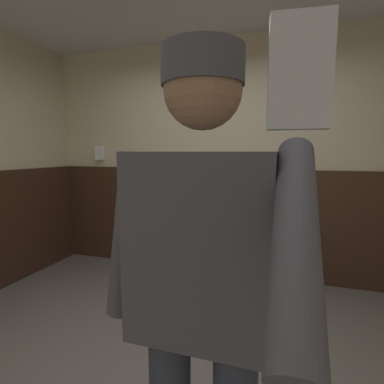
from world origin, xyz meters
name	(u,v)px	position (x,y,z in m)	size (l,w,h in m)	color
ground_plane	(170,375)	(0.00, 0.00, -0.02)	(4.99, 4.08, 0.04)	slate
wall_back	(226,160)	(0.00, 1.80, 1.36)	(4.99, 0.12, 2.72)	beige
wainscot_band_back	(223,222)	(0.00, 1.73, 0.63)	(4.39, 0.03, 1.26)	#382319
urinal_left	(211,211)	(-0.12, 1.58, 0.78)	(0.40, 0.34, 1.24)	white
urinal_middle	(278,216)	(0.63, 1.58, 0.78)	(0.40, 0.34, 1.24)	white
privacy_divider_panel	(243,199)	(0.25, 1.51, 0.95)	(0.04, 0.40, 0.90)	#4C4C51
person	(201,290)	(0.44, -0.82, 1.03)	(0.64, 0.60, 1.74)	#2D3342
cell_phone	(300,73)	(0.69, -1.32, 1.53)	(0.06, 0.02, 0.11)	#A5A8B2
soap_dispenser	(100,153)	(-1.66, 1.70, 1.44)	(0.10, 0.07, 0.18)	silver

